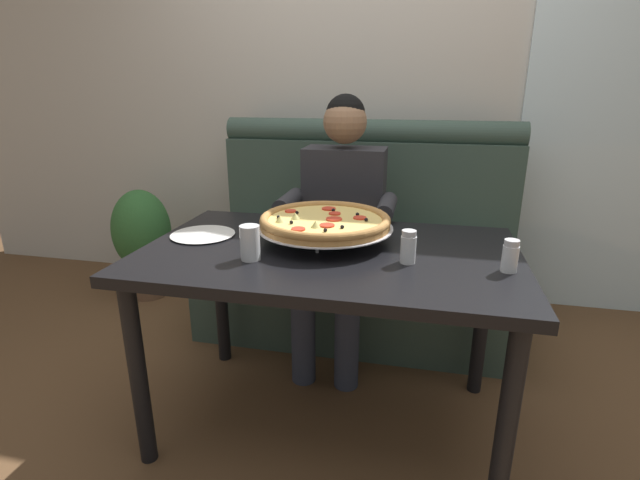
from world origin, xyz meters
TOP-DOWN VIEW (x-y plane):
  - ground_plane at (0.00, 0.00)m, footprint 16.00×16.00m
  - back_wall_with_window at (0.00, 1.45)m, footprint 6.00×0.12m
  - window_panel at (1.39, 1.38)m, footprint 1.10×0.02m
  - booth_bench at (0.00, 0.88)m, footprint 1.68×0.78m
  - dining_table at (0.00, 0.00)m, footprint 1.34×0.83m
  - diner_main at (-0.07, 0.62)m, footprint 0.54×0.64m
  - pizza at (-0.03, 0.09)m, footprint 0.51×0.51m
  - shaker_oregano at (0.60, -0.09)m, footprint 0.05×0.05m
  - shaker_parmesan at (0.28, -0.08)m, footprint 0.05×0.05m
  - plate_near_left at (-0.52, 0.05)m, footprint 0.25×0.25m
  - drinking_glass at (-0.24, -0.16)m, footprint 0.07×0.07m
  - patio_chair at (1.44, 2.10)m, footprint 0.43×0.43m
  - potted_plant at (-1.40, 0.95)m, footprint 0.36×0.36m

SIDE VIEW (x-z plane):
  - ground_plane at x=0.00m, z-range 0.00..0.00m
  - potted_plant at x=-1.40m, z-range 0.04..0.74m
  - booth_bench at x=0.00m, z-range -0.17..0.96m
  - patio_chair at x=1.44m, z-range 0.09..0.95m
  - dining_table at x=0.00m, z-range 0.28..1.03m
  - diner_main at x=-0.07m, z-range 0.07..1.35m
  - plate_near_left at x=-0.52m, z-range 0.75..0.77m
  - shaker_oregano at x=0.60m, z-range 0.74..0.85m
  - shaker_parmesan at x=0.28m, z-range 0.74..0.85m
  - drinking_glass at x=-0.24m, z-range 0.74..0.86m
  - pizza at x=-0.03m, z-range 0.77..0.88m
  - back_wall_with_window at x=0.00m, z-range 0.00..2.80m
  - window_panel at x=1.39m, z-range 0.00..2.80m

